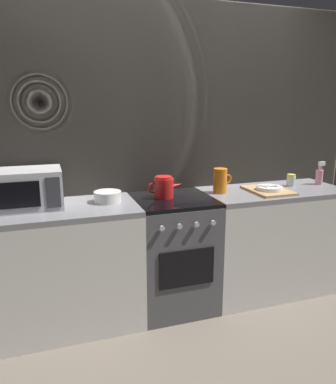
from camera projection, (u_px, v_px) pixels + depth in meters
The scene contains 12 objects.
ground_plane at pixel (173, 303), 3.08m from camera, with size 8.00×8.00×0.00m, color #6B6054.
back_wall at pixel (160, 154), 3.09m from camera, with size 3.60×0.05×2.40m.
counter_left at pixel (55, 268), 2.69m from camera, with size 1.20×0.60×0.90m.
stove_unit at pixel (173, 253), 2.97m from camera, with size 0.60×0.63×0.90m.
counter_right at pixel (270, 240), 3.25m from camera, with size 1.20×0.60×0.90m.
microwave at pixel (27, 189), 2.57m from camera, with size 0.46×0.35×0.27m.
kettle at pixel (164, 187), 2.86m from camera, with size 0.28×0.15×0.17m.
mixing_bowl at pixel (108, 197), 2.74m from camera, with size 0.20×0.20×0.08m, color silver.
pitcher at pixel (220, 181), 3.01m from camera, with size 0.16×0.11×0.20m.
dish_pile at pixel (269, 190), 3.05m from camera, with size 0.30×0.40×0.06m.
spice_jar at pixel (291, 180), 3.26m from camera, with size 0.08×0.08×0.10m.
spray_bottle at pixel (319, 175), 3.33m from camera, with size 0.08×0.06×0.20m.
Camera 1 is at (-0.92, -2.62, 1.62)m, focal length 34.94 mm.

